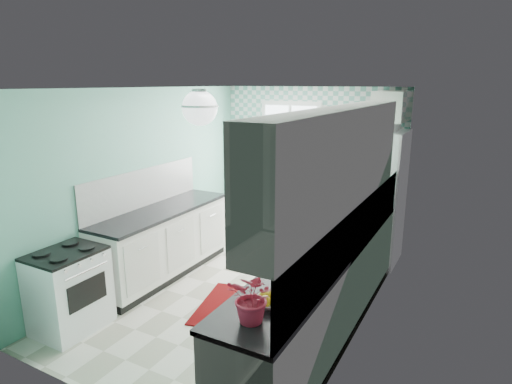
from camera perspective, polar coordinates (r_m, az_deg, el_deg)
The scene contains 26 objects.
floor at distance 5.54m, azimuth -1.74°, elevation -13.24°, with size 3.00×4.40×0.02m, color silver.
ceiling at distance 4.91m, azimuth -1.96°, elevation 13.81°, with size 3.00×4.40×0.02m, color white.
wall_back at distance 7.03m, azimuth 7.30°, elevation 3.54°, with size 3.00×0.02×2.50m, color #69B19A.
wall_front at distance 3.46m, azimuth -20.87°, elevation -8.84°, with size 3.00×0.02×2.50m, color #69B19A.
wall_left at distance 5.97m, azimuth -14.47°, elevation 1.26°, with size 0.02×4.40×2.50m, color #69B19A.
wall_right at distance 4.54m, azimuth 14.88°, elevation -2.88°, with size 0.02×4.40×2.50m, color #69B19A.
accent_wall at distance 7.01m, azimuth 7.24°, elevation 3.51°, with size 3.00×0.01×2.50m, color #6CB7A5.
window at distance 7.07m, azimuth 4.58°, elevation 6.14°, with size 1.04×0.05×1.44m.
backsplash_right at distance 4.19m, azimuth 13.21°, elevation -5.02°, with size 0.02×3.60×0.51m, color white.
backsplash_left at distance 5.91m, azimuth -14.77°, elevation 0.57°, with size 0.02×2.15×0.51m, color white.
upper_cabinets_right at distance 3.87m, azimuth 10.81°, elevation 4.32°, with size 0.33×3.20×0.90m, color silver.
upper_cabinet_fridge at distance 6.18m, azimuth 17.76°, elevation 10.86°, with size 0.40×0.74×0.40m, color silver.
ceiling_light at distance 4.24m, azimuth -7.52°, elevation 11.08°, with size 0.34×0.34×0.35m.
base_cabinets_right at distance 4.56m, azimuth 9.08°, elevation -13.36°, with size 0.60×3.60×0.90m, color white.
countertop_right at distance 4.37m, azimuth 9.14°, elevation -7.85°, with size 0.63×3.60×0.04m, color black.
base_cabinets_left at distance 5.94m, azimuth -12.26°, elevation -6.74°, with size 0.60×2.15×0.90m, color white.
countertop_left at distance 5.78m, azimuth -12.40°, elevation -2.42°, with size 0.63×2.15×0.04m, color black.
fridge at distance 6.40m, azimuth 15.18°, elevation -0.61°, with size 0.83×0.82×1.92m.
stove at distance 5.01m, azimuth -23.65°, elevation -11.80°, with size 0.57×0.71×0.86m.
sink at distance 5.06m, azimuth 12.34°, elevation -4.72°, with size 0.48×0.40×0.53m.
rug at distance 5.21m, azimuth -3.32°, elevation -14.97°, with size 0.72×1.03×0.02m, color #7F0407.
dish_towel at distance 5.10m, azimuth 7.81°, elevation -9.83°, with size 0.02×0.27×0.40m, color #49B19C.
fruit_bowl at distance 3.29m, azimuth 1.78°, elevation -14.55°, with size 0.23×0.23×0.06m, color white.
potted_plant at distance 3.02m, azimuth -0.35°, elevation -13.89°, with size 0.34×0.29×0.38m, color red.
soap_bottle at distance 5.40m, azimuth 14.13°, elevation -2.37°, with size 0.09×0.09×0.21m, color #90ADB7.
microwave at distance 6.21m, azimuth 15.87°, elevation 9.46°, with size 0.60×0.41×0.33m, color white.
Camera 1 is at (2.49, -4.23, 2.56)m, focal length 30.00 mm.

